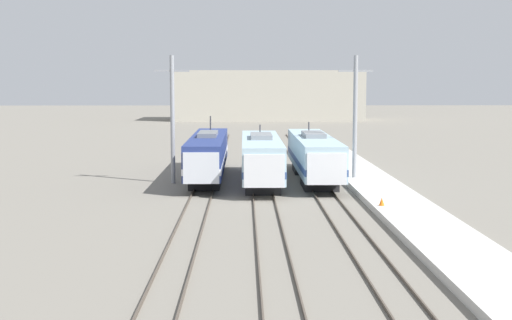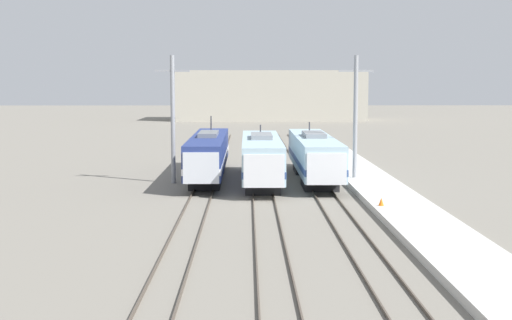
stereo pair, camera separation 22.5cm
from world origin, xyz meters
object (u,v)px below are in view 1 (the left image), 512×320
Objects in this scene: locomotive_far_left at (208,155)px; traffic_cone at (382,202)px; locomotive_far_right at (314,156)px; catenary_tower_left at (172,117)px; catenary_tower_right at (355,117)px; locomotive_center at (261,158)px.

locomotive_far_left is 39.97× the size of traffic_cone.
locomotive_far_right reaches higher than traffic_cone.
traffic_cone is (14.15, -13.18, -4.59)m from catenary_tower_left.
locomotive_far_right is at bearing 6.53° from catenary_tower_left.
catenary_tower_right is at bearing 0.00° from catenary_tower_left.
catenary_tower_left reaches higher than traffic_cone.
locomotive_far_left is at bearing 146.88° from locomotive_center.
catenary_tower_left reaches higher than locomotive_far_right.
locomotive_far_left reaches higher than locomotive_center.
locomotive_center reaches higher than traffic_cone.
catenary_tower_left is at bearing 137.03° from traffic_cone.
traffic_cone is (11.49, -15.41, -1.34)m from locomotive_far_left.
locomotive_center is 8.16m from catenary_tower_right.
catenary_tower_left is 14.48m from catenary_tower_right.
locomotive_far_right is 1.92× the size of catenary_tower_left.
catenary_tower_right is 20.26× the size of traffic_cone.
locomotive_center is at bearing -5.01° from catenary_tower_left.
locomotive_center is 4.76m from locomotive_far_right.
catenary_tower_left is 20.26× the size of traffic_cone.
locomotive_far_left is at bearing 173.94° from locomotive_far_right.
locomotive_center is 1.77× the size of catenary_tower_left.
locomotive_far_right is at bearing 100.88° from traffic_cone.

